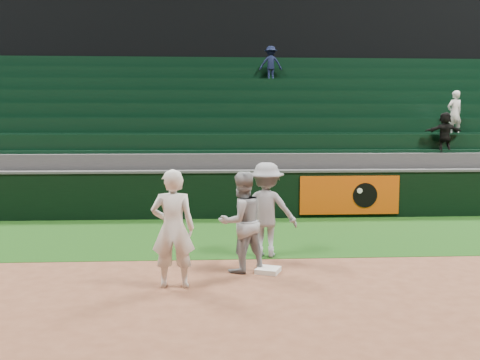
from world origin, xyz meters
name	(u,v)px	position (x,y,z in m)	size (l,w,h in m)	color
ground	(249,273)	(0.00, 0.00, 0.00)	(70.00, 70.00, 0.00)	brown
foul_grass	(239,235)	(0.00, 3.00, 0.00)	(36.00, 4.20, 0.01)	#12370D
upper_deck	(222,49)	(0.00, 17.45, 6.00)	(40.00, 12.00, 12.00)	black
first_base	(268,270)	(0.33, 0.03, 0.04)	(0.36, 0.36, 0.08)	white
first_baseman	(173,229)	(-1.18, -0.67, 0.89)	(0.65, 0.43, 1.78)	silver
baserunner	(242,222)	(-0.11, 0.14, 0.83)	(0.81, 0.63, 1.67)	#95989F
base_coach	(266,210)	(0.41, 1.10, 0.88)	(1.12, 0.64, 1.74)	gray
field_wall	(235,194)	(0.03, 5.20, 0.63)	(36.00, 0.45, 1.25)	black
stadium_seating	(228,146)	(0.00, 8.97, 1.70)	(36.00, 5.95, 5.11)	#38383B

